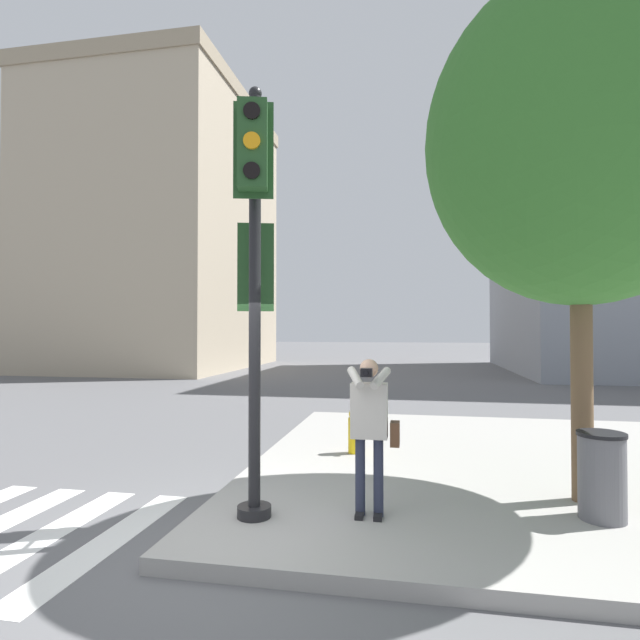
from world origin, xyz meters
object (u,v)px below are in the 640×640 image
traffic_signal_pole (255,257)px  fire_hydrant (354,431)px  trash_bin (602,476)px  street_tree (580,140)px  person_photographer (370,422)px

traffic_signal_pole → fire_hydrant: size_ratio=6.46×
traffic_signal_pole → trash_bin: bearing=9.4°
traffic_signal_pole → fire_hydrant: 3.95m
street_tree → fire_hydrant: 5.25m
trash_bin → person_photographer: bearing=-171.8°
traffic_signal_pole → person_photographer: bearing=11.9°
fire_hydrant → trash_bin: (2.95, -2.36, 0.11)m
person_photographer → street_tree: size_ratio=0.27×
person_photographer → traffic_signal_pole: bearing=-168.1°
street_tree → person_photographer: bearing=-158.9°
traffic_signal_pole → fire_hydrant: (0.75, 2.98, -2.48)m
trash_bin → fire_hydrant: bearing=141.3°
street_tree → trash_bin: (0.01, -0.59, -3.86)m
fire_hydrant → trash_bin: size_ratio=0.78×
fire_hydrant → trash_bin: trash_bin is taller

